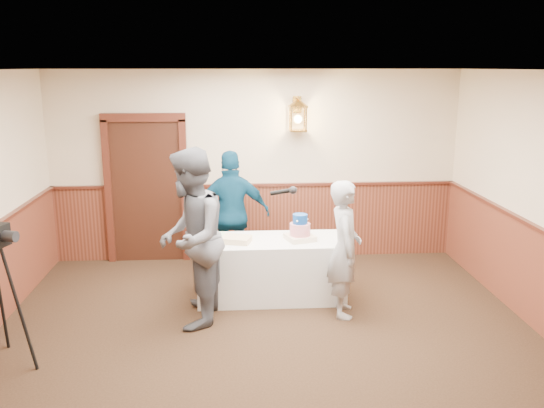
{
  "coord_description": "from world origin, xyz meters",
  "views": [
    {
      "loc": [
        -0.33,
        -4.89,
        2.83
      ],
      "look_at": [
        0.12,
        1.7,
        1.25
      ],
      "focal_mm": 38.0,
      "sensor_mm": 36.0,
      "label": 1
    }
  ],
  "objects_px": {
    "tiered_cake": "(300,230)",
    "sheet_cake_green": "(213,237)",
    "interviewer": "(190,238)",
    "baker": "(345,249)",
    "sheet_cake_yellow": "(236,240)",
    "assistant_p": "(232,215)",
    "display_table": "(271,268)"
  },
  "relations": [
    {
      "from": "sheet_cake_yellow",
      "to": "tiered_cake",
      "type": "bearing_deg",
      "value": 3.06
    },
    {
      "from": "display_table",
      "to": "tiered_cake",
      "type": "height_order",
      "value": "tiered_cake"
    },
    {
      "from": "tiered_cake",
      "to": "sheet_cake_green",
      "type": "bearing_deg",
      "value": 175.05
    },
    {
      "from": "sheet_cake_green",
      "to": "assistant_p",
      "type": "relative_size",
      "value": 0.17
    },
    {
      "from": "assistant_p",
      "to": "baker",
      "type": "bearing_deg",
      "value": 126.76
    },
    {
      "from": "interviewer",
      "to": "tiered_cake",
      "type": "bearing_deg",
      "value": 122.44
    },
    {
      "from": "sheet_cake_yellow",
      "to": "baker",
      "type": "relative_size",
      "value": 0.21
    },
    {
      "from": "baker",
      "to": "assistant_p",
      "type": "distance_m",
      "value": 1.86
    },
    {
      "from": "interviewer",
      "to": "baker",
      "type": "bearing_deg",
      "value": 99.52
    },
    {
      "from": "sheet_cake_yellow",
      "to": "sheet_cake_green",
      "type": "bearing_deg",
      "value": 155.14
    },
    {
      "from": "baker",
      "to": "sheet_cake_green",
      "type": "bearing_deg",
      "value": 73.16
    },
    {
      "from": "tiered_cake",
      "to": "interviewer",
      "type": "distance_m",
      "value": 1.45
    },
    {
      "from": "tiered_cake",
      "to": "interviewer",
      "type": "height_order",
      "value": "interviewer"
    },
    {
      "from": "tiered_cake",
      "to": "sheet_cake_green",
      "type": "xyz_separation_m",
      "value": [
        -1.08,
        0.09,
        -0.09
      ]
    },
    {
      "from": "sheet_cake_yellow",
      "to": "baker",
      "type": "bearing_deg",
      "value": -21.6
    },
    {
      "from": "tiered_cake",
      "to": "sheet_cake_yellow",
      "type": "relative_size",
      "value": 1.17
    },
    {
      "from": "sheet_cake_yellow",
      "to": "display_table",
      "type": "bearing_deg",
      "value": 11.19
    },
    {
      "from": "sheet_cake_green",
      "to": "interviewer",
      "type": "height_order",
      "value": "interviewer"
    },
    {
      "from": "interviewer",
      "to": "baker",
      "type": "relative_size",
      "value": 1.25
    },
    {
      "from": "display_table",
      "to": "sheet_cake_green",
      "type": "height_order",
      "value": "sheet_cake_green"
    },
    {
      "from": "sheet_cake_green",
      "to": "assistant_p",
      "type": "height_order",
      "value": "assistant_p"
    },
    {
      "from": "sheet_cake_yellow",
      "to": "interviewer",
      "type": "bearing_deg",
      "value": -129.54
    },
    {
      "from": "baker",
      "to": "assistant_p",
      "type": "bearing_deg",
      "value": 49.01
    },
    {
      "from": "sheet_cake_green",
      "to": "baker",
      "type": "relative_size",
      "value": 0.19
    },
    {
      "from": "sheet_cake_green",
      "to": "interviewer",
      "type": "bearing_deg",
      "value": -105.89
    },
    {
      "from": "tiered_cake",
      "to": "sheet_cake_green",
      "type": "height_order",
      "value": "tiered_cake"
    },
    {
      "from": "sheet_cake_green",
      "to": "sheet_cake_yellow",
      "type": "bearing_deg",
      "value": -24.86
    },
    {
      "from": "assistant_p",
      "to": "interviewer",
      "type": "bearing_deg",
      "value": 65.75
    },
    {
      "from": "interviewer",
      "to": "sheet_cake_green",
      "type": "bearing_deg",
      "value": 169.69
    },
    {
      "from": "tiered_cake",
      "to": "baker",
      "type": "xyz_separation_m",
      "value": [
        0.45,
        -0.53,
        -0.08
      ]
    },
    {
      "from": "tiered_cake",
      "to": "interviewer",
      "type": "relative_size",
      "value": 0.2
    },
    {
      "from": "sheet_cake_yellow",
      "to": "baker",
      "type": "height_order",
      "value": "baker"
    }
  ]
}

